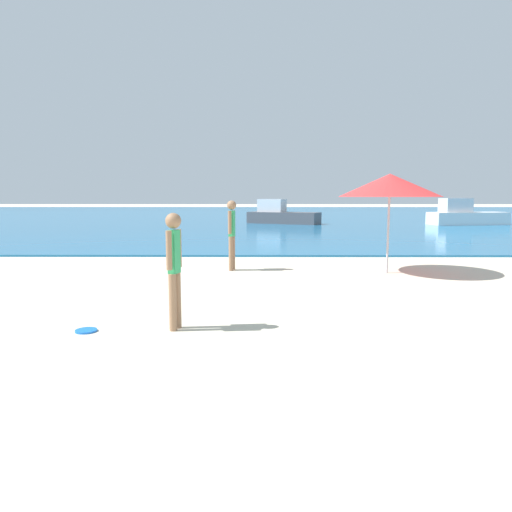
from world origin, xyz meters
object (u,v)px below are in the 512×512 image
at_px(boat_near, 465,216).
at_px(beach_umbrella, 390,185).
at_px(boat_far, 281,215).
at_px(frisbee, 86,331).
at_px(person_distant, 232,231).
at_px(person_standing, 174,264).

relative_size(boat_near, beach_umbrella, 2.09).
bearing_deg(beach_umbrella, boat_far, 94.86).
bearing_deg(frisbee, beach_umbrella, 42.27).
xyz_separation_m(frisbee, beach_umbrella, (5.18, 4.70, 1.97)).
relative_size(frisbee, boat_far, 0.06).
relative_size(boat_far, beach_umbrella, 2.01).
bearing_deg(person_distant, frisbee, -3.21).
relative_size(frisbee, boat_near, 0.06).
bearing_deg(boat_near, boat_far, 165.10).
height_order(person_distant, boat_far, person_distant).
xyz_separation_m(person_standing, frisbee, (-1.14, -0.12, -0.86)).
height_order(boat_near, beach_umbrella, beach_umbrella).
bearing_deg(person_standing, boat_near, -15.44).
height_order(person_standing, boat_near, boat_near).
distance_m(boat_far, beach_umbrella, 18.49).
bearing_deg(boat_far, person_standing, -70.82).
distance_m(boat_near, boat_far, 10.95).
relative_size(frisbee, beach_umbrella, 0.12).
relative_size(person_distant, beach_umbrella, 0.72).
distance_m(person_standing, boat_near, 25.69).
bearing_deg(beach_umbrella, person_distant, 174.09).
bearing_deg(person_standing, person_distant, 10.61).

